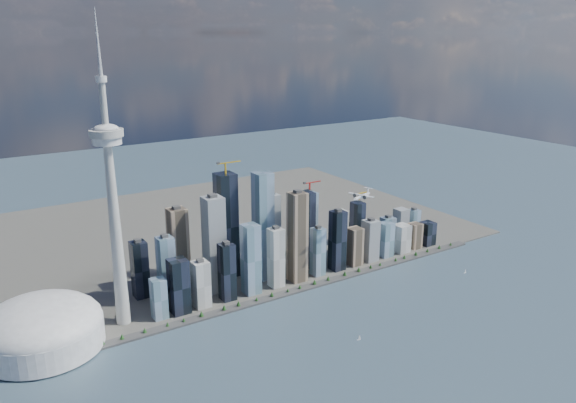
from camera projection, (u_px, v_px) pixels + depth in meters
ground at (358, 352)px, 942.08m from camera, size 4000.00×4000.00×0.00m
seawall at (279, 295)px, 1142.74m from camera, size 1100.00×22.00×4.00m
land at (191, 232)px, 1505.11m from camera, size 1400.00×900.00×3.00m
shoreline_trees at (279, 292)px, 1140.78m from camera, size 960.53×7.20×8.80m
skyscraper_cluster at (281, 241)px, 1221.16m from camera, size 736.00×142.00×256.46m
needle_tower at (113, 201)px, 968.03m from camera, size 56.00×56.00×550.50m
dome_stadium at (42, 327)px, 944.05m from camera, size 200.00×200.00×86.00m
airplane at (362, 196)px, 1162.69m from camera, size 64.70×57.89×16.25m
sailboat_west at (359, 338)px, 979.95m from camera, size 7.37×3.15×10.18m
sailboat_east at (465, 272)px, 1252.79m from camera, size 7.86×2.79×10.86m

